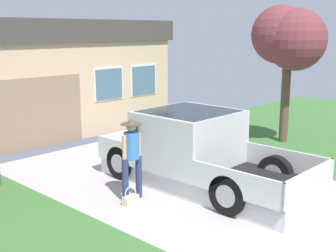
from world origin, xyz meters
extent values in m
cube|color=#B7ADAF|center=(0.00, 4.50, -0.03)|extent=(5.20, 9.00, 0.06)
cube|color=silver|center=(0.16, 3.98, 0.21)|extent=(1.90, 5.03, 0.42)
cube|color=silver|center=(0.15, 4.44, 1.05)|extent=(2.03, 1.92, 1.26)
cube|color=#1E2833|center=(0.15, 4.44, 1.43)|extent=(1.79, 1.77, 0.53)
cube|color=silver|center=(0.13, 5.94, 0.68)|extent=(2.02, 1.11, 0.53)
cube|color=black|center=(0.17, 2.48, 0.45)|extent=(2.03, 2.04, 0.06)
cube|color=silver|center=(-0.81, 2.47, 0.68)|extent=(0.08, 2.02, 0.52)
cube|color=silver|center=(1.15, 2.49, 0.68)|extent=(0.08, 2.02, 0.52)
cube|color=silver|center=(0.18, 1.50, 0.68)|extent=(2.01, 0.08, 0.52)
cube|color=black|center=(-0.96, 5.10, 1.33)|extent=(0.10, 0.18, 0.20)
cylinder|color=black|center=(-0.74, 5.76, 0.40)|extent=(0.27, 0.80, 0.80)
cylinder|color=#9E9EA3|center=(-0.74, 5.76, 0.40)|extent=(0.28, 0.44, 0.44)
cylinder|color=black|center=(1.01, 5.78, 0.40)|extent=(0.27, 0.80, 0.80)
cylinder|color=#9E9EA3|center=(1.01, 5.78, 0.40)|extent=(0.28, 0.44, 0.44)
cylinder|color=black|center=(-0.71, 2.67, 0.40)|extent=(0.27, 0.80, 0.80)
cylinder|color=#9E9EA3|center=(-0.71, 2.67, 0.40)|extent=(0.28, 0.44, 0.44)
cylinder|color=black|center=(1.04, 2.69, 0.40)|extent=(0.27, 0.80, 0.80)
cylinder|color=#9E9EA3|center=(1.04, 2.69, 0.40)|extent=(0.28, 0.44, 0.44)
cylinder|color=navy|center=(-1.64, 4.60, 0.46)|extent=(0.14, 0.14, 0.91)
cylinder|color=navy|center=(-1.29, 4.58, 0.46)|extent=(0.14, 0.14, 0.91)
cylinder|color=#3870B2|center=(-1.46, 4.59, 1.16)|extent=(0.31, 0.31, 0.56)
cylinder|color=tan|center=(-1.65, 4.61, 1.08)|extent=(0.09, 0.09, 0.66)
cylinder|color=tan|center=(-1.28, 4.58, 1.08)|extent=(0.09, 0.09, 0.66)
sphere|color=tan|center=(-1.46, 4.59, 1.56)|extent=(0.21, 0.21, 0.21)
cylinder|color=brown|center=(-1.46, 4.59, 1.61)|extent=(0.44, 0.44, 0.01)
cone|color=brown|center=(-1.46, 4.59, 1.67)|extent=(0.22, 0.22, 0.12)
cube|color=beige|center=(-1.68, 4.41, 0.09)|extent=(0.34, 0.16, 0.19)
torus|color=beige|center=(-1.68, 4.41, 0.24)|extent=(0.31, 0.02, 0.31)
cube|color=#D5B08C|center=(0.77, 12.38, 1.55)|extent=(8.39, 5.42, 3.09)
cube|color=#423D38|center=(0.77, 12.38, 3.45)|extent=(8.73, 5.64, 0.70)
cube|color=#93755B|center=(-0.58, 9.64, 1.06)|extent=(2.92, 0.06, 2.13)
cube|color=slate|center=(2.07, 9.64, 1.70)|extent=(1.10, 0.05, 1.00)
cube|color=silver|center=(2.07, 9.65, 1.70)|extent=(1.23, 0.02, 1.12)
cube|color=slate|center=(3.67, 9.64, 1.70)|extent=(1.10, 0.05, 1.00)
cube|color=silver|center=(3.67, 9.65, 1.70)|extent=(1.23, 0.02, 1.12)
cylinder|color=brown|center=(5.16, 4.80, 1.22)|extent=(0.27, 0.27, 2.45)
sphere|color=brown|center=(4.90, 4.93, 3.33)|extent=(1.75, 1.75, 1.75)
sphere|color=brown|center=(4.96, 4.47, 3.19)|extent=(1.84, 1.84, 1.84)
camera|label=1|loc=(-7.30, -1.97, 3.47)|focal=47.48mm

